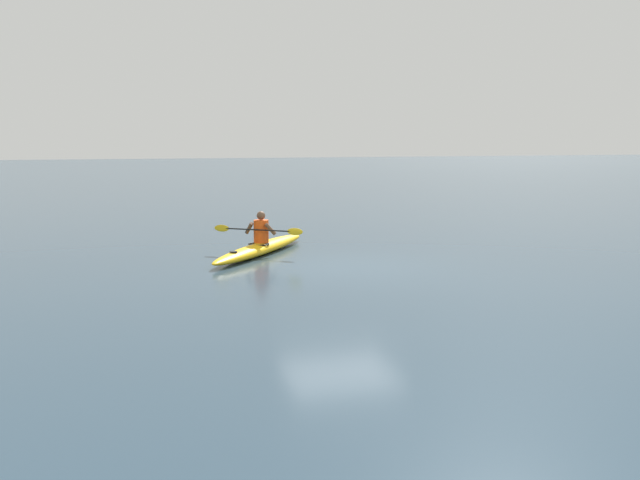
% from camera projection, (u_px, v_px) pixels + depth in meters
% --- Properties ---
extents(ground_plane, '(160.00, 160.00, 0.00)m').
position_uv_depth(ground_plane, '(340.00, 267.00, 16.30)').
color(ground_plane, '#283D4C').
extents(kayak, '(3.38, 4.30, 0.28)m').
position_uv_depth(kayak, '(261.00, 248.00, 18.04)').
color(kayak, '#EAB214').
rests_on(kayak, ground).
extents(kayaker, '(1.91, 1.42, 0.77)m').
position_uv_depth(kayaker, '(261.00, 229.00, 17.99)').
color(kayaker, '#E04C14').
rests_on(kayaker, kayak).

